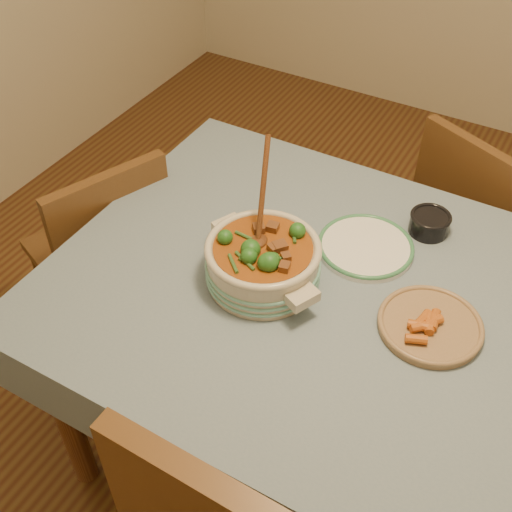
{
  "coord_description": "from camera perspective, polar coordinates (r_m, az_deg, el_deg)",
  "views": [
    {
      "loc": [
        0.24,
        -1.04,
        1.92
      ],
      "look_at": [
        -0.31,
        -0.07,
        0.85
      ],
      "focal_mm": 45.0,
      "sensor_mm": 36.0,
      "label": 1
    }
  ],
  "objects": [
    {
      "name": "chair_far",
      "position": [
        2.34,
        18.8,
        2.74
      ],
      "size": [
        0.52,
        0.52,
        0.85
      ],
      "rotation": [
        0.0,
        0.0,
        2.71
      ],
      "color": "brown",
      "rests_on": "floor"
    },
    {
      "name": "chair_left",
      "position": [
        2.17,
        -13.16,
        0.46
      ],
      "size": [
        0.51,
        0.51,
        0.84
      ],
      "rotation": [
        0.0,
        0.0,
        -1.95
      ],
      "color": "brown",
      "rests_on": "floor"
    },
    {
      "name": "dining_table",
      "position": [
        1.65,
        10.75,
        -7.11
      ],
      "size": [
        1.68,
        1.08,
        0.76
      ],
      "color": "brown",
      "rests_on": "floor"
    },
    {
      "name": "stew_casserole",
      "position": [
        1.58,
        0.61,
        -0.27
      ],
      "size": [
        0.37,
        0.37,
        0.34
      ],
      "rotation": [
        0.0,
        0.0,
        -0.43
      ],
      "color": "beige",
      "rests_on": "dining_table"
    },
    {
      "name": "white_plate",
      "position": [
        1.73,
        9.72,
        0.83
      ],
      "size": [
        0.31,
        0.31,
        0.02
      ],
      "rotation": [
        0.0,
        0.0,
        0.28
      ],
      "color": "white",
      "rests_on": "dining_table"
    },
    {
      "name": "floor",
      "position": [
        2.2,
        8.41,
        -18.18
      ],
      "size": [
        4.5,
        4.5,
        0.0
      ],
      "primitive_type": "plane",
      "color": "#472514",
      "rests_on": "ground"
    },
    {
      "name": "fried_plate",
      "position": [
        1.56,
        15.25,
        -5.84
      ],
      "size": [
        0.26,
        0.26,
        0.04
      ],
      "rotation": [
        0.0,
        0.0,
        -0.07
      ],
      "color": "#9C7456",
      "rests_on": "dining_table"
    },
    {
      "name": "condiment_bowl",
      "position": [
        1.81,
        15.19,
        2.91
      ],
      "size": [
        0.12,
        0.12,
        0.06
      ],
      "rotation": [
        0.0,
        0.0,
        0.14
      ],
      "color": "black",
      "rests_on": "dining_table"
    }
  ]
}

